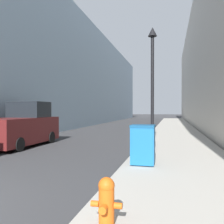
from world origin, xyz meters
TOP-DOWN VIEW (x-y plane):
  - sidewalk_right at (5.37, 18.00)m, footprint 3.62×60.00m
  - building_left_glass at (-9.97, 26.00)m, footprint 12.00×60.00m
  - fire_hydrant at (4.11, 0.60)m, footprint 0.47×0.36m
  - trash_bin at (4.19, 4.76)m, footprint 0.73×0.64m
  - lamppost at (4.19, 8.65)m, footprint 0.42×0.42m
  - pickup_truck at (-2.44, 8.40)m, footprint 2.07×4.82m

SIDE VIEW (x-z plane):
  - sidewalk_right at x=5.37m, z-range 0.00..0.15m
  - fire_hydrant at x=4.11m, z-range 0.17..0.88m
  - trash_bin at x=4.19m, z-range 0.17..1.40m
  - pickup_truck at x=-2.44m, z-range -0.18..2.11m
  - lamppost at x=4.19m, z-range 0.68..6.18m
  - building_left_glass at x=-9.97m, z-range 0.00..12.09m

